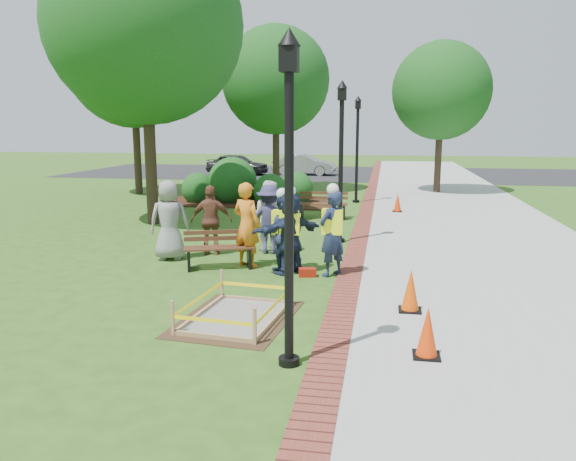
% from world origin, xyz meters
% --- Properties ---
extents(ground, '(100.00, 100.00, 0.00)m').
position_xyz_m(ground, '(0.00, 0.00, 0.00)').
color(ground, '#285116').
rests_on(ground, ground).
extents(sidewalk, '(6.00, 60.00, 0.02)m').
position_xyz_m(sidewalk, '(5.00, 10.00, 0.01)').
color(sidewalk, '#9E9E99').
rests_on(sidewalk, ground).
extents(brick_edging, '(0.50, 60.00, 0.03)m').
position_xyz_m(brick_edging, '(1.75, 10.00, 0.01)').
color(brick_edging, maroon).
rests_on(brick_edging, ground).
extents(mulch_bed, '(7.00, 3.00, 0.05)m').
position_xyz_m(mulch_bed, '(-3.00, 12.00, 0.02)').
color(mulch_bed, '#381E0F').
rests_on(mulch_bed, ground).
extents(parking_lot, '(36.00, 12.00, 0.01)m').
position_xyz_m(parking_lot, '(0.00, 27.00, 0.00)').
color(parking_lot, black).
rests_on(parking_lot, ground).
extents(wet_concrete_pad, '(1.93, 2.47, 0.55)m').
position_xyz_m(wet_concrete_pad, '(0.11, -1.41, 0.23)').
color(wet_concrete_pad, '#47331E').
rests_on(wet_concrete_pad, ground).
extents(bench_near, '(1.59, 0.97, 0.82)m').
position_xyz_m(bench_near, '(-1.13, 1.72, 0.26)').
color(bench_near, brown).
rests_on(bench_near, ground).
extents(bench_far, '(1.66, 0.61, 0.89)m').
position_xyz_m(bench_far, '(0.36, 8.78, 0.28)').
color(bench_far, '#4D2A1A').
rests_on(bench_far, ground).
extents(cone_front, '(0.37, 0.37, 0.72)m').
position_xyz_m(cone_front, '(3.05, -2.47, 0.35)').
color(cone_front, black).
rests_on(cone_front, ground).
extents(cone_back, '(0.38, 0.38, 0.75)m').
position_xyz_m(cone_back, '(2.90, -0.56, 0.36)').
color(cone_back, black).
rests_on(cone_back, ground).
extents(cone_far, '(0.35, 0.35, 0.69)m').
position_xyz_m(cone_far, '(2.87, 10.67, 0.33)').
color(cone_far, black).
rests_on(cone_far, ground).
extents(toolbox, '(0.39, 0.27, 0.18)m').
position_xyz_m(toolbox, '(0.88, 1.37, 0.09)').
color(toolbox, maroon).
rests_on(toolbox, ground).
extents(lamp_near, '(0.28, 0.28, 4.26)m').
position_xyz_m(lamp_near, '(1.25, -3.00, 2.48)').
color(lamp_near, black).
rests_on(lamp_near, ground).
extents(lamp_mid, '(0.28, 0.28, 4.26)m').
position_xyz_m(lamp_mid, '(1.25, 5.00, 2.48)').
color(lamp_mid, black).
rests_on(lamp_mid, ground).
extents(lamp_far, '(0.28, 0.28, 4.26)m').
position_xyz_m(lamp_far, '(1.25, 13.00, 2.48)').
color(lamp_far, black).
rests_on(lamp_far, ground).
extents(tree_left, '(5.97, 5.97, 9.08)m').
position_xyz_m(tree_left, '(-4.90, 6.89, 6.08)').
color(tree_left, '#3D2D1E').
rests_on(tree_left, ground).
extents(tree_back, '(5.00, 5.00, 7.66)m').
position_xyz_m(tree_back, '(-2.75, 16.45, 5.15)').
color(tree_back, '#3D2D1E').
rests_on(tree_back, ground).
extents(tree_right, '(4.44, 4.44, 6.87)m').
position_xyz_m(tree_right, '(4.78, 17.11, 4.64)').
color(tree_right, '#3D2D1E').
rests_on(tree_right, ground).
extents(tree_far, '(5.82, 5.82, 8.78)m').
position_xyz_m(tree_far, '(-8.74, 14.23, 5.86)').
color(tree_far, '#3D2D1E').
rests_on(tree_far, ground).
extents(shrub_a, '(1.32, 1.32, 1.32)m').
position_xyz_m(shrub_a, '(-5.10, 11.90, 0.00)').
color(shrub_a, '#134316').
rests_on(shrub_a, ground).
extents(shrub_b, '(1.99, 1.99, 1.99)m').
position_xyz_m(shrub_b, '(-3.75, 12.28, 0.00)').
color(shrub_b, '#134316').
rests_on(shrub_b, ground).
extents(shrub_c, '(1.35, 1.35, 1.35)m').
position_xyz_m(shrub_c, '(-2.01, 11.54, 0.00)').
color(shrub_c, '#134316').
rests_on(shrub_c, ground).
extents(shrub_d, '(1.40, 1.40, 1.40)m').
position_xyz_m(shrub_d, '(-1.12, 12.32, 0.00)').
color(shrub_d, '#134316').
rests_on(shrub_d, ground).
extents(shrub_e, '(0.86, 0.86, 0.86)m').
position_xyz_m(shrub_e, '(-3.20, 13.13, 0.00)').
color(shrub_e, '#134316').
rests_on(shrub_e, ground).
extents(casual_person_a, '(0.67, 0.51, 1.87)m').
position_xyz_m(casual_person_a, '(-2.51, 2.34, 0.94)').
color(casual_person_a, gray).
rests_on(casual_person_a, ground).
extents(casual_person_b, '(0.71, 0.60, 1.88)m').
position_xyz_m(casual_person_b, '(-0.56, 1.99, 0.94)').
color(casual_person_b, orange).
rests_on(casual_person_b, ground).
extents(casual_person_c, '(0.62, 0.46, 1.77)m').
position_xyz_m(casual_person_c, '(-0.43, 3.64, 0.88)').
color(casual_person_c, silver).
rests_on(casual_person_c, ground).
extents(casual_person_d, '(0.60, 0.45, 1.69)m').
position_xyz_m(casual_person_d, '(-1.70, 2.99, 0.84)').
color(casual_person_d, brown).
rests_on(casual_person_d, ground).
extents(casual_person_e, '(0.55, 0.36, 1.69)m').
position_xyz_m(casual_person_e, '(-0.34, 3.37, 0.84)').
color(casual_person_e, '#302D4F').
rests_on(casual_person_e, ground).
extents(hivis_worker_a, '(0.66, 0.63, 1.89)m').
position_xyz_m(hivis_worker_a, '(0.48, 1.57, 0.94)').
color(hivis_worker_a, '#1C2D4A').
rests_on(hivis_worker_a, ground).
extents(hivis_worker_b, '(0.65, 0.68, 1.95)m').
position_xyz_m(hivis_worker_b, '(1.37, 1.54, 0.96)').
color(hivis_worker_b, '#161F3B').
rests_on(hivis_worker_b, ground).
extents(hivis_worker_c, '(0.59, 0.44, 1.80)m').
position_xyz_m(hivis_worker_c, '(0.26, 1.81, 0.90)').
color(hivis_worker_c, '#151838').
rests_on(hivis_worker_c, ground).
extents(parked_car_a, '(2.32, 4.60, 1.45)m').
position_xyz_m(parked_car_a, '(-6.88, 24.75, 0.00)').
color(parked_car_a, '#262528').
rests_on(parked_car_a, ground).
extents(parked_car_b, '(2.22, 4.44, 1.40)m').
position_xyz_m(parked_car_b, '(-2.67, 25.30, 0.00)').
color(parked_car_b, '#96979A').
rests_on(parked_car_b, ground).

